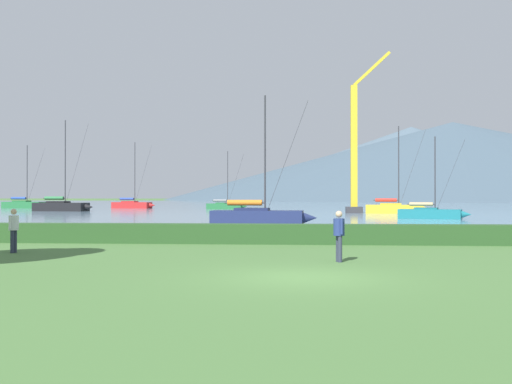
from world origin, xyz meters
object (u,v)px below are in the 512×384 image
(sailboat_slip_8, at_px, (132,204))
(person_seated_viewer, at_px, (14,227))
(sailboat_slip_6, at_px, (259,216))
(sailboat_slip_1, at_px, (395,208))
(sailboat_slip_2, at_px, (24,204))
(person_standing_walker, at_px, (339,232))
(dock_crane, at_px, (355,157))
(sailboat_slip_3, at_px, (62,206))
(sailboat_slip_10, at_px, (225,206))
(sailboat_slip_5, at_px, (431,213))

(sailboat_slip_8, bearing_deg, person_seated_viewer, -66.34)
(sailboat_slip_6, bearing_deg, sailboat_slip_1, 67.43)
(sailboat_slip_2, xyz_separation_m, person_standing_walker, (49.62, -81.59, 0.27))
(person_standing_walker, height_order, dock_crane, dock_crane)
(sailboat_slip_2, distance_m, sailboat_slip_6, 72.81)
(sailboat_slip_3, bearing_deg, sailboat_slip_2, 135.78)
(sailboat_slip_1, distance_m, sailboat_slip_2, 65.58)
(sailboat_slip_6, bearing_deg, dock_crane, 75.73)
(sailboat_slip_1, bearing_deg, sailboat_slip_6, -108.27)
(sailboat_slip_8, relative_size, dock_crane, 0.57)
(sailboat_slip_6, bearing_deg, sailboat_slip_2, 131.65)
(sailboat_slip_1, distance_m, sailboat_slip_6, 33.33)
(sailboat_slip_10, bearing_deg, person_seated_viewer, -82.83)
(sailboat_slip_6, relative_size, sailboat_slip_10, 1.01)
(sailboat_slip_5, bearing_deg, person_seated_viewer, -103.69)
(person_seated_viewer, bearing_deg, person_standing_walker, -4.65)
(sailboat_slip_3, height_order, person_standing_walker, sailboat_slip_3)
(sailboat_slip_8, bearing_deg, sailboat_slip_5, -36.90)
(sailboat_slip_6, relative_size, sailboat_slip_8, 0.83)
(sailboat_slip_8, bearing_deg, sailboat_slip_10, -5.77)
(sailboat_slip_5, height_order, sailboat_slip_8, sailboat_slip_8)
(sailboat_slip_6, bearing_deg, person_standing_walker, -76.68)
(sailboat_slip_5, xyz_separation_m, person_seated_viewer, (-22.78, -35.35, 0.43))
(person_standing_walker, bearing_deg, sailboat_slip_3, 102.12)
(sailboat_slip_5, bearing_deg, sailboat_slip_8, 151.65)
(sailboat_slip_3, xyz_separation_m, dock_crane, (40.42, -6.88, 6.30))
(sailboat_slip_5, xyz_separation_m, dock_crane, (-5.42, 18.08, 6.50))
(sailboat_slip_6, xyz_separation_m, person_seated_viewer, (-7.57, -22.38, 0.33))
(sailboat_slip_6, distance_m, sailboat_slip_10, 54.09)
(sailboat_slip_1, bearing_deg, sailboat_slip_2, 163.19)
(sailboat_slip_2, xyz_separation_m, sailboat_slip_10, (35.89, -3.76, -0.13))
(sailboat_slip_3, xyz_separation_m, person_standing_walker, (35.00, -62.49, 0.23))
(sailboat_slip_6, height_order, sailboat_slip_8, sailboat_slip_8)
(person_standing_walker, xyz_separation_m, dock_crane, (5.42, 55.61, 6.07))
(sailboat_slip_2, distance_m, person_seated_viewer, 87.90)
(sailboat_slip_1, xyz_separation_m, sailboat_slip_10, (-23.86, 23.27, -0.09))
(person_standing_walker, bearing_deg, sailboat_slip_5, 56.75)
(sailboat_slip_2, xyz_separation_m, sailboat_slip_3, (14.61, -19.10, 0.04))
(sailboat_slip_1, xyz_separation_m, person_standing_walker, (-10.14, -54.56, 0.32))
(sailboat_slip_6, distance_m, person_standing_walker, 24.94)
(sailboat_slip_1, distance_m, sailboat_slip_3, 45.83)
(sailboat_slip_8, distance_m, sailboat_slip_10, 17.70)
(sailboat_slip_1, distance_m, person_standing_walker, 55.50)
(sailboat_slip_1, xyz_separation_m, person_seated_viewer, (-22.08, -52.39, 0.32))
(sailboat_slip_2, xyz_separation_m, person_seated_viewer, (37.68, -79.41, 0.27))
(sailboat_slip_2, relative_size, sailboat_slip_5, 1.43)
(sailboat_slip_6, distance_m, dock_crane, 33.18)
(sailboat_slip_6, relative_size, person_standing_walker, 5.79)
(person_seated_viewer, relative_size, person_standing_walker, 1.00)
(sailboat_slip_3, distance_m, sailboat_slip_6, 48.76)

